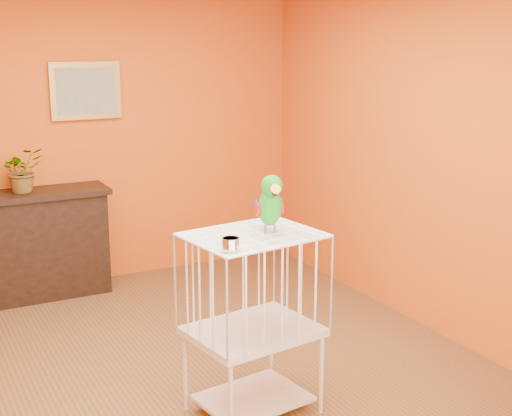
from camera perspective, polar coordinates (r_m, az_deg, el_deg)
ground at (r=4.89m, az=-5.53°, el=-13.40°), size 4.50×4.50×0.00m
room_shell at (r=4.41m, az=-6.00°, el=5.29°), size 4.50×4.50×4.50m
console_cabinet at (r=6.41m, az=-17.23°, el=-2.82°), size 1.26×0.45×0.94m
potted_plant at (r=6.27m, az=-18.18°, el=2.53°), size 0.42×0.45×0.29m
framed_picture at (r=6.49m, az=-13.47°, el=9.11°), size 0.62×0.04×0.50m
birdcage at (r=4.24m, az=-0.24°, el=-9.11°), size 0.79×0.64×1.11m
feed_cup at (r=3.75m, az=-2.04°, el=-2.90°), size 0.10×0.10×0.07m
parrot at (r=4.05m, az=1.14°, el=0.40°), size 0.18×0.32×0.35m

